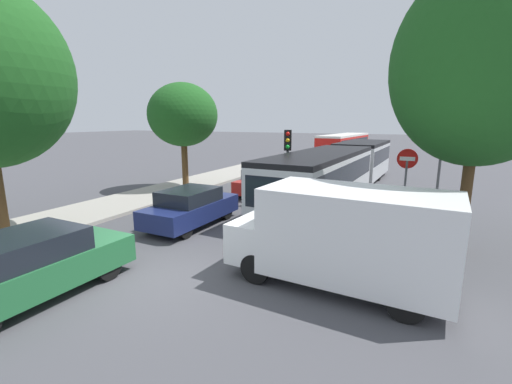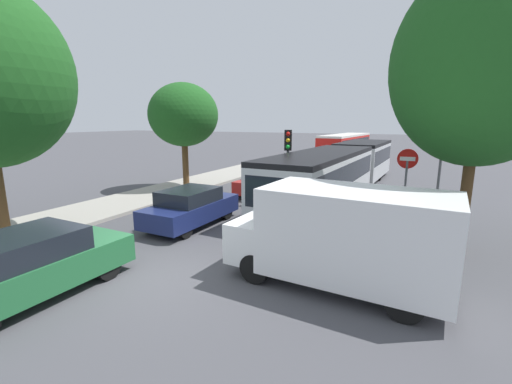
% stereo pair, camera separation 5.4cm
% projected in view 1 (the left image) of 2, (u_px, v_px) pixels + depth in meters
% --- Properties ---
extents(ground_plane, '(200.00, 200.00, 0.00)m').
position_uv_depth(ground_plane, '(161.00, 276.00, 8.50)').
color(ground_plane, '#47474C').
extents(kerb_strip_left, '(3.20, 40.88, 0.14)m').
position_uv_depth(kerb_strip_left, '(232.00, 173.00, 24.93)').
color(kerb_strip_left, '#9E998E').
rests_on(kerb_strip_left, ground).
extents(articulated_bus, '(3.35, 16.66, 2.46)m').
position_uv_depth(articulated_bus, '(342.00, 167.00, 17.96)').
color(articulated_bus, silver).
rests_on(articulated_bus, ground).
extents(city_bus_rear, '(3.37, 11.32, 2.40)m').
position_uv_depth(city_bus_rear, '(344.00, 144.00, 36.24)').
color(city_bus_rear, red).
rests_on(city_bus_rear, ground).
extents(queued_car_green, '(1.90, 4.25, 1.46)m').
position_uv_depth(queued_car_green, '(29.00, 266.00, 7.33)').
color(queued_car_green, '#236638').
rests_on(queued_car_green, ground).
extents(queued_car_navy, '(1.79, 4.01, 1.38)m').
position_uv_depth(queued_car_navy, '(191.00, 207.00, 12.50)').
color(queued_car_navy, navy).
rests_on(queued_car_navy, ground).
extents(queued_car_red, '(1.79, 4.01, 1.38)m').
position_uv_depth(queued_car_red, '(264.00, 181.00, 17.85)').
color(queued_car_red, '#B21E19').
rests_on(queued_car_red, ground).
extents(queued_car_graphite, '(1.87, 4.18, 1.44)m').
position_uv_depth(queued_car_graphite, '(299.00, 167.00, 22.99)').
color(queued_car_graphite, '#47474C').
rests_on(queued_car_graphite, ground).
extents(white_van, '(5.12, 2.28, 2.31)m').
position_uv_depth(white_van, '(345.00, 235.00, 7.76)').
color(white_van, white).
rests_on(white_van, ground).
extents(traffic_light, '(0.38, 0.39, 3.40)m').
position_uv_depth(traffic_light, '(288.00, 151.00, 15.14)').
color(traffic_light, '#56595E').
rests_on(traffic_light, ground).
extents(no_entry_sign, '(0.70, 0.08, 2.82)m').
position_uv_depth(no_entry_sign, '(406.00, 175.00, 12.24)').
color(no_entry_sign, '#56595E').
rests_on(no_entry_sign, ground).
extents(direction_sign_post, '(0.29, 1.39, 3.60)m').
position_uv_depth(direction_sign_post, '(441.00, 154.00, 12.77)').
color(direction_sign_post, '#56595E').
rests_on(direction_sign_post, ground).
extents(tree_left_mid, '(3.76, 3.76, 5.81)m').
position_uv_depth(tree_left_mid, '(183.00, 117.00, 18.53)').
color(tree_left_mid, '#51381E').
rests_on(tree_left_mid, ground).
extents(tree_right_near, '(4.64, 4.64, 7.93)m').
position_uv_depth(tree_right_near, '(484.00, 70.00, 9.01)').
color(tree_right_near, '#51381E').
rests_on(tree_right_near, ground).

